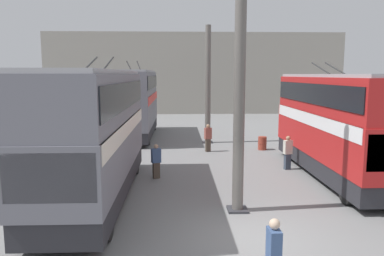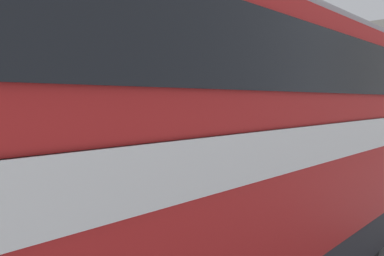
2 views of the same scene
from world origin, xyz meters
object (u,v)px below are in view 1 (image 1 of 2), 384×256
bus_right_far (137,99)px  person_aisle_foreground (274,256)px  person_by_right_row (156,160)px  bus_right_mid (95,127)px  bus_left_far (336,119)px  person_by_left_row (288,152)px  person_aisle_midway (208,137)px  oil_drum (262,143)px

bus_right_far → person_aisle_foreground: bearing=-166.3°
bus_right_far → person_aisle_foreground: 21.81m
person_aisle_foreground → person_by_right_row: size_ratio=1.10×
bus_right_mid → person_aisle_foreground: bus_right_mid is taller
bus_left_far → person_aisle_foreground: bearing=150.9°
person_by_left_row → person_aisle_midway: size_ratio=1.00×
person_aisle_midway → bus_right_mid: bearing=-49.1°
person_by_right_row → bus_left_far: bearing=-113.5°
bus_right_mid → bus_right_far: bearing=0.0°
person_by_left_row → person_aisle_foreground: (-10.84, 3.50, 0.03)m
bus_left_far → person_by_right_row: (-0.02, 8.29, -1.88)m
bus_right_mid → person_aisle_midway: (8.70, -4.98, -1.88)m
person_by_left_row → person_by_right_row: size_ratio=1.07×
bus_left_far → person_by_right_row: bus_left_far is taller
person_by_right_row → bus_right_mid: bearing=118.8°
bus_right_far → oil_drum: bus_right_far is taller
person_aisle_foreground → bus_right_mid: bearing=-54.2°
bus_right_mid → person_aisle_foreground: bearing=-142.4°
bus_left_far → oil_drum: size_ratio=12.35×
person_by_left_row → person_aisle_foreground: 11.39m
bus_right_far → person_aisle_midway: size_ratio=5.77×
oil_drum → bus_right_far: bearing=58.1°
person_by_left_row → oil_drum: bearing=-13.3°
bus_right_far → person_by_right_row: bearing=-169.7°
person_aisle_midway → person_by_left_row: bearing=19.5°
bus_left_far → bus_right_far: (11.65, 10.41, 0.16)m
bus_left_far → bus_right_far: bearing=41.8°
oil_drum → bus_left_far: bearing=-163.1°
person_by_right_row → oil_drum: (6.38, -6.36, -0.42)m
bus_left_far → bus_right_far: size_ratio=1.05×
bus_left_far → person_aisle_midway: (5.93, 5.43, -1.81)m
bus_right_mid → bus_right_far: (14.42, 0.00, 0.09)m
bus_right_far → oil_drum: size_ratio=11.79×
person_by_left_row → person_aisle_foreground: person_aisle_foreground is taller
bus_left_far → bus_right_mid: bearing=104.9°
person_by_right_row → person_by_left_row: bearing=-101.5°
bus_right_mid → oil_drum: bearing=-42.9°
bus_right_far → bus_right_mid: bearing=-180.0°
bus_right_far → person_by_right_row: 12.03m
bus_right_far → person_by_right_row: size_ratio=6.18×
bus_left_far → person_aisle_midway: size_ratio=6.04×
bus_right_mid → bus_right_far: size_ratio=1.04×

